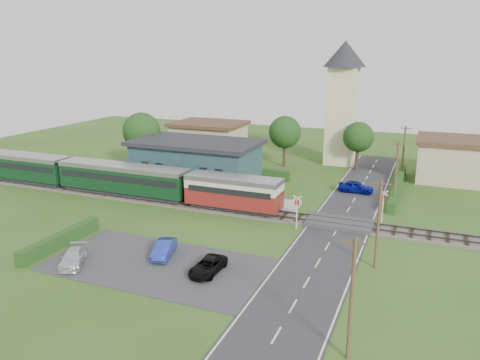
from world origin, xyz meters
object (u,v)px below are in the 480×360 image
at_px(equipment_hut, 116,173).
at_px(house_west, 209,139).
at_px(house_east, 451,159).
at_px(train, 101,175).
at_px(pedestrian_far, 143,178).
at_px(church_tower, 343,94).
at_px(station_building, 196,161).
at_px(car_on_road, 356,187).
at_px(car_park_dark, 208,266).
at_px(crossing_signal_near, 297,207).
at_px(car_park_blue, 164,249).
at_px(car_park_silver, 73,257).
at_px(crossing_signal_far, 383,201).
at_px(pedestrian_near, 211,190).

distance_m(equipment_hut, house_west, 20.05).
bearing_deg(house_east, train, -149.78).
xyz_separation_m(equipment_hut, pedestrian_far, (3.68, 0.19, -0.37)).
bearing_deg(church_tower, train, -131.22).
xyz_separation_m(station_building, car_on_road, (19.69, 2.56, -1.96)).
xyz_separation_m(equipment_hut, car_park_dark, (20.80, -17.04, -1.13)).
xyz_separation_m(church_tower, crossing_signal_near, (1.40, -28.41, -8.08)).
height_order(car_on_road, car_park_blue, car_on_road).
height_order(station_building, car_park_blue, station_building).
xyz_separation_m(train, car_park_silver, (10.27, -16.47, -1.53)).
relative_size(equipment_hut, train, 0.06).
height_order(house_west, car_park_dark, house_west).
xyz_separation_m(car_park_dark, pedestrian_far, (-17.12, 17.23, 0.76)).
distance_m(crossing_signal_far, car_park_blue, 21.44).
bearing_deg(car_park_silver, train, 95.02).
relative_size(train, car_park_silver, 11.06).
relative_size(house_east, car_park_blue, 2.35).
relative_size(car_park_blue, pedestrian_far, 2.02).
bearing_deg(equipment_hut, pedestrian_far, 2.97).
distance_m(crossing_signal_near, car_on_road, 14.41).
relative_size(train, house_east, 4.91).
relative_size(crossing_signal_far, car_park_blue, 0.88).
distance_m(car_park_blue, pedestrian_near, 15.32).
bearing_deg(station_building, house_east, 23.44).
xyz_separation_m(church_tower, pedestrian_far, (-19.32, -22.61, -8.85)).
xyz_separation_m(house_west, car_park_dark, (17.80, -36.84, -2.18)).
distance_m(house_east, pedestrian_near, 31.54).
height_order(crossing_signal_far, car_on_road, crossing_signal_far).
distance_m(car_park_dark, pedestrian_far, 24.30).
xyz_separation_m(equipment_hut, station_building, (8.00, 5.79, 0.95)).
bearing_deg(equipment_hut, train, -85.95).
distance_m(equipment_hut, car_park_blue, 22.57).
bearing_deg(car_on_road, equipment_hut, 106.72).
height_order(station_building, crossing_signal_far, station_building).
xyz_separation_m(train, pedestrian_near, (13.00, 2.55, -0.98)).
height_order(pedestrian_near, pedestrian_far, pedestrian_far).
height_order(house_east, car_park_dark, house_east).
bearing_deg(church_tower, pedestrian_far, -130.51).
bearing_deg(crossing_signal_far, pedestrian_far, 177.95).
bearing_deg(crossing_signal_far, house_east, 71.92).
relative_size(car_park_blue, car_park_dark, 0.97).
bearing_deg(car_park_blue, pedestrian_far, 112.94).
height_order(crossing_signal_far, car_park_blue, crossing_signal_far).
relative_size(equipment_hut, house_west, 0.24).
height_order(car_park_silver, pedestrian_far, pedestrian_far).
distance_m(equipment_hut, car_park_silver, 22.32).
height_order(crossing_signal_near, car_on_road, crossing_signal_near).
relative_size(equipment_hut, car_park_silver, 0.65).
bearing_deg(pedestrian_near, car_park_blue, 94.06).
bearing_deg(pedestrian_far, church_tower, -56.39).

